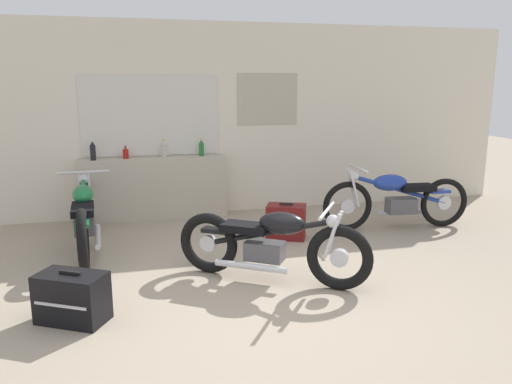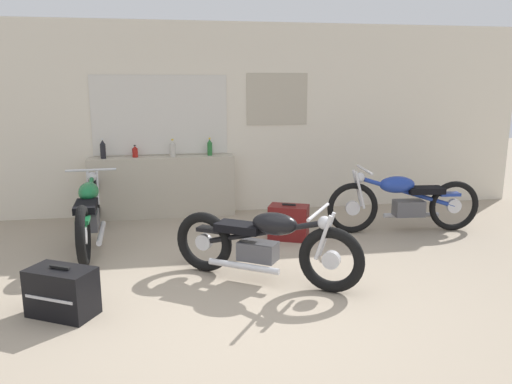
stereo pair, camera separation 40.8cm
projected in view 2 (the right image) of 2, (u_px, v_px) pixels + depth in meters
ground_plane at (243, 313)px, 4.28m from camera, size 24.00×24.00×0.00m
wall_back at (206, 120)px, 7.38m from camera, size 10.00×0.07×2.80m
sill_counter at (163, 187)px, 7.30m from camera, size 2.09×0.28×0.89m
bottle_leftmost at (103, 150)px, 7.02m from camera, size 0.08×0.08×0.29m
bottle_left_center at (135, 152)px, 7.15m from camera, size 0.08×0.08×0.18m
bottle_center at (173, 149)px, 7.20m from camera, size 0.08×0.08×0.26m
bottle_right_center at (210, 148)px, 7.32m from camera, size 0.07×0.07×0.26m
motorcycle_black at (264, 244)px, 4.91m from camera, size 1.73×1.18×0.79m
motorcycle_green at (89, 212)px, 6.05m from camera, size 0.64×2.20×0.83m
motorcycle_blue at (404, 201)px, 6.56m from camera, size 2.04×0.64×0.86m
hard_case_darkred at (289, 222)px, 6.29m from camera, size 0.56×0.46×0.46m
hard_case_black at (62, 292)px, 4.22m from camera, size 0.64×0.54×0.44m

